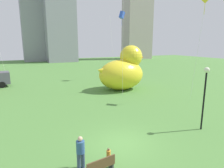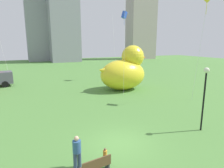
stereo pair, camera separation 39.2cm
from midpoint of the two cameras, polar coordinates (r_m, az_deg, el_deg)
ground_plane at (r=12.79m, az=3.36°, el=-17.10°), size 140.00×140.00×0.00m
park_bench at (r=10.05m, az=-3.55°, el=-22.91°), size 1.56×0.65×0.90m
person_adult at (r=10.35m, az=-9.16°, el=-18.75°), size 0.42×0.42×1.73m
person_child at (r=10.71m, az=-0.93°, el=-20.26°), size 0.22×0.22×0.91m
giant_inflatable_duck at (r=26.20m, az=4.12°, el=3.85°), size 7.16×4.59×5.93m
lamppost at (r=15.00m, az=26.38°, el=-0.75°), size 0.39×0.39×4.59m
city_skyline at (r=74.65m, az=-10.20°, el=20.93°), size 46.98×16.59×40.70m
kite_blue at (r=34.05m, az=3.96°, el=19.57°), size 2.47×3.26×11.44m
kite_yellow at (r=23.15m, az=26.62°, el=20.96°), size 0.89×1.19×11.40m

